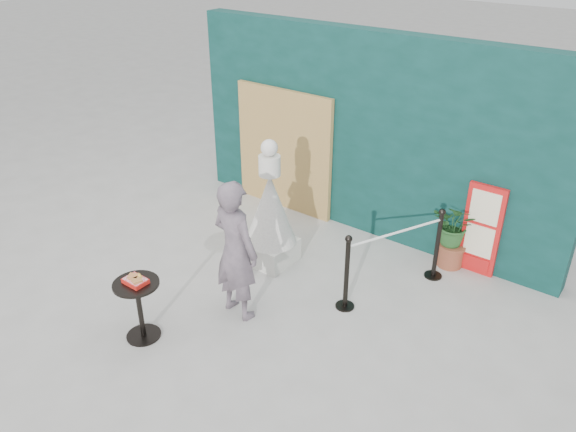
# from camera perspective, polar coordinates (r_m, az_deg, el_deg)

# --- Properties ---
(ground) EXTENTS (60.00, 60.00, 0.00)m
(ground) POSITION_cam_1_polar(r_m,az_deg,el_deg) (6.86, -6.17, -11.20)
(ground) COLOR #ADAAA5
(ground) RESTS_ON ground
(back_wall) EXTENTS (6.00, 0.30, 3.00)m
(back_wall) POSITION_cam_1_polar(r_m,az_deg,el_deg) (8.36, 8.17, 8.08)
(back_wall) COLOR #092C27
(back_wall) RESTS_ON ground
(bamboo_fence) EXTENTS (1.80, 0.08, 2.00)m
(bamboo_fence) POSITION_cam_1_polar(r_m,az_deg,el_deg) (9.09, -0.42, 6.67)
(bamboo_fence) COLOR tan
(bamboo_fence) RESTS_ON ground
(woman) EXTENTS (0.69, 0.49, 1.78)m
(woman) POSITION_cam_1_polar(r_m,az_deg,el_deg) (6.59, -5.35, -3.50)
(woman) COLOR slate
(woman) RESTS_ON ground
(menu_board) EXTENTS (0.50, 0.07, 1.30)m
(menu_board) POSITION_cam_1_polar(r_m,az_deg,el_deg) (7.89, 19.05, -1.37)
(menu_board) COLOR red
(menu_board) RESTS_ON ground
(statue) EXTENTS (0.71, 0.71, 1.83)m
(statue) POSITION_cam_1_polar(r_m,az_deg,el_deg) (7.64, -1.80, 0.14)
(statue) COLOR silver
(statue) RESTS_ON ground
(cafe_table) EXTENTS (0.52, 0.52, 0.75)m
(cafe_table) POSITION_cam_1_polar(r_m,az_deg,el_deg) (6.62, -14.94, -8.37)
(cafe_table) COLOR black
(cafe_table) RESTS_ON ground
(food_basket) EXTENTS (0.26, 0.19, 0.11)m
(food_basket) POSITION_cam_1_polar(r_m,az_deg,el_deg) (6.46, -15.22, -6.30)
(food_basket) COLOR red
(food_basket) RESTS_ON cafe_table
(planter) EXTENTS (0.57, 0.50, 0.97)m
(planter) POSITION_cam_1_polar(r_m,az_deg,el_deg) (7.96, 16.56, -1.37)
(planter) COLOR brown
(planter) RESTS_ON ground
(stanchion_barrier) EXTENTS (0.84, 1.54, 1.03)m
(stanchion_barrier) POSITION_cam_1_polar(r_m,az_deg,el_deg) (7.26, 10.71, -4.30)
(stanchion_barrier) COLOR black
(stanchion_barrier) RESTS_ON ground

